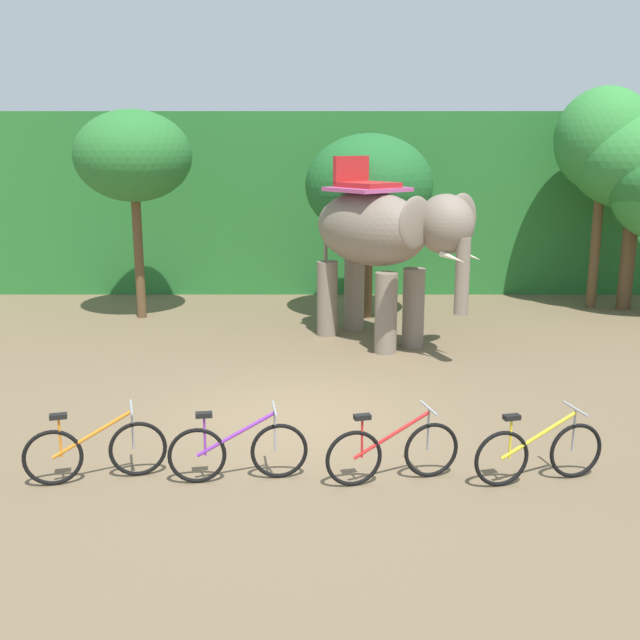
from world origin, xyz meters
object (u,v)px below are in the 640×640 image
Objects in this scene: tree_left at (132,157)px; tree_far_right at (603,141)px; tree_center_right at (636,161)px; bike_orange at (94,451)px; bike_yellow at (538,452)px; bike_red at (392,452)px; elephant at (381,237)px; tree_far_left at (368,186)px; bike_purple at (237,451)px.

tree_left is 0.89× the size of tree_far_right.
tree_center_right is 2.91× the size of bike_orange.
bike_yellow is (5.41, -0.04, 0.00)m from bike_orange.
bike_red is at bearing -120.71° from tree_far_right.
tree_center_right is at bearing 4.41° from tree_left.
tree_center_right is 2.90× the size of bike_red.
elephant is at bearing -147.85° from tree_far_right.
tree_center_right is (0.75, -0.20, -0.47)m from tree_far_right.
bike_yellow is at bearing -77.56° from elephant.
tree_far_left is at bearing 88.50° from bike_red.
bike_yellow is (1.78, -0.01, 0.00)m from bike_red.
tree_left is at bearing 156.32° from elephant.
tree_far_left is 5.89m from tree_far_right.
elephant is 7.79m from bike_orange.
elephant reaches higher than bike_orange.
tree_far_right is at bearing 164.81° from tree_center_right.
tree_far_right is 3.21× the size of bike_red.
bike_orange is 1.74m from bike_purple.
tree_far_right is at bearing 32.15° from elephant.
bike_purple is at bearing -128.15° from tree_far_right.
bike_red is at bearing -60.01° from tree_left.
tree_far_left is 0.88× the size of tree_center_right.
tree_far_right is 1.11× the size of tree_center_right.
tree_far_right is 1.39× the size of elephant.
tree_far_right reaches higher than tree_left.
bike_red and bike_yellow have the same top height.
bike_yellow is (1.43, -6.49, -1.82)m from elephant.
bike_purple is (-2.24, -6.44, -1.82)m from elephant.
tree_left is 1.24× the size of elephant.
bike_orange is 0.98× the size of bike_purple.
bike_orange is (-9.56, -9.95, -3.69)m from tree_far_right.
bike_orange is at bearing 179.57° from bike_red.
tree_left is at bearing -179.98° from tree_far_left.
tree_center_right is 14.55m from bike_orange.
tree_far_left reaches higher than bike_red.
bike_yellow is (-4.15, -9.99, -3.69)m from tree_far_right.
elephant is at bearing -152.43° from tree_center_right.
tree_left reaches higher than elephant.
tree_far_left is 9.41m from bike_yellow.
tree_center_right reaches higher than bike_purple.
elephant is 6.89m from bike_yellow.
tree_center_right is 12.27m from bike_red.
tree_left is at bearing -174.25° from tree_far_right.
bike_red is at bearing -124.33° from tree_center_right.
tree_center_right is (11.79, 0.91, -0.12)m from tree_left.
elephant is at bearing 58.32° from bike_orange.
bike_purple and bike_red have the same top height.
tree_far_left is at bearing 99.87° from bike_yellow.
bike_orange is at bearing -121.68° from elephant.
tree_far_left is 2.50× the size of bike_purple.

